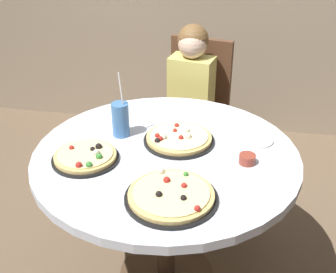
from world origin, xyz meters
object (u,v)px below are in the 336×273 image
object	(u,v)px
plate_small	(254,139)
pizza_pepperoni	(86,157)
soda_cup	(121,119)
chair_wooden	(195,105)
dining_table	(166,172)
diner_child	(187,124)
pizza_cheese	(171,195)
sauce_bowl	(247,159)
pizza_veggie	(179,138)

from	to	relation	value
plate_small	pizza_pepperoni	bearing A→B (deg)	-156.67
pizza_pepperoni	soda_cup	distance (m)	0.26
chair_wooden	soda_cup	bearing A→B (deg)	-106.48
pizza_pepperoni	soda_cup	xyz separation A→B (m)	(0.09, 0.24, 0.06)
dining_table	chair_wooden	world-z (taller)	chair_wooden
diner_child	pizza_pepperoni	size ratio (longest dim) A/B	3.79
diner_child	plate_small	world-z (taller)	diner_child
pizza_cheese	sauce_bowl	bearing A→B (deg)	47.73
plate_small	diner_child	bearing A→B (deg)	122.75
chair_wooden	plate_small	world-z (taller)	chair_wooden
diner_child	plate_small	distance (m)	0.77
sauce_bowl	plate_small	world-z (taller)	sauce_bowl
pizza_pepperoni	plate_small	distance (m)	0.76
pizza_veggie	soda_cup	world-z (taller)	soda_cup
chair_wooden	pizza_pepperoni	bearing A→B (deg)	-107.33
pizza_cheese	pizza_pepperoni	size ratio (longest dim) A/B	1.22
pizza_cheese	sauce_bowl	world-z (taller)	pizza_cheese
pizza_veggie	pizza_cheese	bearing A→B (deg)	-84.71
diner_child	sauce_bowl	size ratio (longest dim) A/B	15.46
pizza_veggie	plate_small	bearing A→B (deg)	12.92
diner_child	pizza_pepperoni	xyz separation A→B (m)	(-0.31, -0.91, 0.28)
chair_wooden	pizza_veggie	xyz separation A→B (m)	(0.02, -0.86, 0.24)
dining_table	sauce_bowl	bearing A→B (deg)	-4.49
pizza_veggie	soda_cup	bearing A→B (deg)	176.74
diner_child	chair_wooden	bearing A→B (deg)	79.83
diner_child	sauce_bowl	world-z (taller)	diner_child
chair_wooden	soda_cup	distance (m)	0.93
dining_table	soda_cup	distance (m)	0.32
dining_table	sauce_bowl	distance (m)	0.37
diner_child	soda_cup	distance (m)	0.78
chair_wooden	pizza_cheese	xyz separation A→B (m)	(0.06, -1.29, 0.24)
chair_wooden	sauce_bowl	world-z (taller)	chair_wooden
chair_wooden	sauce_bowl	size ratio (longest dim) A/B	13.57
pizza_cheese	plate_small	size ratio (longest dim) A/B	1.93
pizza_cheese	chair_wooden	bearing A→B (deg)	92.75
diner_child	sauce_bowl	xyz separation A→B (m)	(0.36, -0.81, 0.29)
pizza_pepperoni	chair_wooden	bearing A→B (deg)	72.67
dining_table	pizza_pepperoni	world-z (taller)	pizza_pepperoni
diner_child	sauce_bowl	distance (m)	0.93
pizza_veggie	pizza_cheese	distance (m)	0.43
dining_table	diner_child	bearing A→B (deg)	91.07
chair_wooden	pizza_veggie	size ratio (longest dim) A/B	2.95
pizza_cheese	soda_cup	world-z (taller)	soda_cup
chair_wooden	pizza_veggie	distance (m)	0.89
pizza_pepperoni	sauce_bowl	size ratio (longest dim) A/B	4.07
pizza_veggie	sauce_bowl	bearing A→B (deg)	-22.30
plate_small	dining_table	bearing A→B (deg)	-154.84
dining_table	pizza_pepperoni	size ratio (longest dim) A/B	4.07
pizza_veggie	sauce_bowl	size ratio (longest dim) A/B	4.60
pizza_pepperoni	pizza_cheese	bearing A→B (deg)	-26.55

